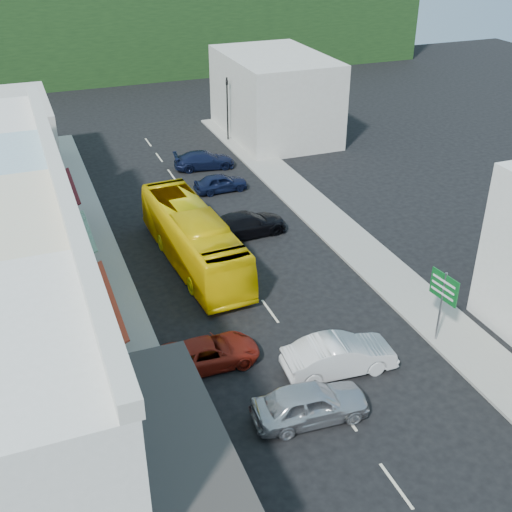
{
  "coord_description": "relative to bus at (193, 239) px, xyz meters",
  "views": [
    {
      "loc": [
        -10.52,
        -21.21,
        18.46
      ],
      "look_at": [
        0.0,
        6.0,
        2.2
      ],
      "focal_mm": 45.0,
      "sensor_mm": 36.0,
      "label": 1
    }
  ],
  "objects": [
    {
      "name": "pedestrian_left",
      "position": [
        -5.22,
        -9.78,
        -0.55
      ],
      "size": [
        0.47,
        0.65,
        1.7
      ],
      "primitive_type": "imported",
      "rotation": [
        0.0,
        0.0,
        1.44
      ],
      "color": "black",
      "rests_on": "sidewalk_left"
    },
    {
      "name": "car_white",
      "position": [
        3.26,
        -11.67,
        -0.85
      ],
      "size": [
        4.52,
        2.12,
        1.4
      ],
      "primitive_type": "imported",
      "rotation": [
        0.0,
        0.0,
        1.5
      ],
      "color": "silver",
      "rests_on": "ground"
    },
    {
      "name": "car_silver",
      "position": [
        0.76,
        -13.96,
        -0.85
      ],
      "size": [
        4.51,
        2.1,
        1.4
      ],
      "primitive_type": "imported",
      "rotation": [
        0.0,
        0.0,
        1.5
      ],
      "color": "silver",
      "rests_on": "ground"
    },
    {
      "name": "distant_block_right",
      "position": [
        13.2,
        19.8,
        1.95
      ],
      "size": [
        8.0,
        12.0,
        7.0
      ],
      "primitive_type": "cube",
      "color": "#B7B2A8",
      "rests_on": "ground"
    },
    {
      "name": "sidewalk_left",
      "position": [
        -5.3,
        -0.2,
        -1.48
      ],
      "size": [
        3.0,
        52.0,
        0.15
      ],
      "primitive_type": "cube",
      "color": "gray",
      "rests_on": "ground"
    },
    {
      "name": "car_navy_far",
      "position": [
        4.96,
        14.16,
        -0.85
      ],
      "size": [
        4.69,
        2.38,
        1.4
      ],
      "primitive_type": "imported",
      "rotation": [
        0.0,
        0.0,
        1.45
      ],
      "color": "black",
      "rests_on": "ground"
    },
    {
      "name": "ground",
      "position": [
        2.2,
        -10.2,
        -1.55
      ],
      "size": [
        120.0,
        120.0,
        0.0
      ],
      "primitive_type": "plane",
      "color": "black",
      "rests_on": "ground"
    },
    {
      "name": "bus",
      "position": [
        0.0,
        0.0,
        0.0
      ],
      "size": [
        3.18,
        11.73,
        3.1
      ],
      "primitive_type": "imported",
      "rotation": [
        0.0,
        0.0,
        0.06
      ],
      "color": "yellow",
      "rests_on": "ground"
    },
    {
      "name": "traffic_signal",
      "position": [
        8.8,
        19.65,
        1.2
      ],
      "size": [
        0.57,
        1.11,
        5.51
      ],
      "primitive_type": null,
      "rotation": [
        0.0,
        0.0,
        3.15
      ],
      "color": "black",
      "rests_on": "ground"
    },
    {
      "name": "sidewalk_right",
      "position": [
        9.7,
        -0.2,
        -1.48
      ],
      "size": [
        3.0,
        52.0,
        0.15
      ],
      "primitive_type": "cube",
      "color": "gray",
      "rests_on": "ground"
    },
    {
      "name": "hillside",
      "position": [
        0.74,
        54.9,
        5.18
      ],
      "size": [
        80.0,
        26.0,
        14.0
      ],
      "color": "black",
      "rests_on": "ground"
    },
    {
      "name": "car_red",
      "position": [
        -2.0,
        -9.16,
        -0.85
      ],
      "size": [
        4.62,
        1.95,
        1.4
      ],
      "primitive_type": "imported",
      "rotation": [
        0.0,
        0.0,
        1.56
      ],
      "color": "maroon",
      "rests_on": "ground"
    },
    {
      "name": "direction_sign",
      "position": [
        8.6,
        -11.4,
        0.34
      ],
      "size": [
        0.63,
        1.75,
        3.79
      ],
      "primitive_type": null,
      "rotation": [
        0.0,
        0.0,
        0.13
      ],
      "color": "#0C581F",
      "rests_on": "ground"
    },
    {
      "name": "car_navy_mid",
      "position": [
        4.73,
        9.41,
        -0.85
      ],
      "size": [
        4.44,
        1.91,
        1.4
      ],
      "primitive_type": "imported",
      "rotation": [
        0.0,
        0.0,
        1.6
      ],
      "color": "black",
      "rests_on": "ground"
    },
    {
      "name": "car_black_near",
      "position": [
        4.08,
        2.26,
        -0.85
      ],
      "size": [
        4.64,
        2.2,
        1.4
      ],
      "primitive_type": "imported",
      "rotation": [
        0.0,
        0.0,
        1.65
      ],
      "color": "black",
      "rests_on": "ground"
    }
  ]
}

